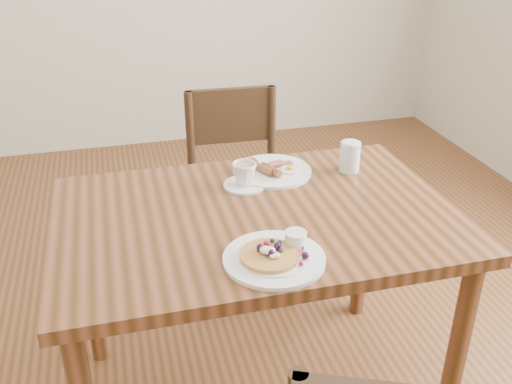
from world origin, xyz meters
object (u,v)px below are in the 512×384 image
at_px(teacup_saucer, 244,176).
at_px(pancake_plate, 275,255).
at_px(dining_table, 256,240).
at_px(breakfast_plate, 271,170).
at_px(water_glass, 350,157).
at_px(chair_far, 237,185).

bearing_deg(teacup_saucer, pancake_plate, -93.27).
distance_m(dining_table, pancake_plate, 0.28).
xyz_separation_m(dining_table, breakfast_plate, (0.12, 0.26, 0.11)).
xyz_separation_m(pancake_plate, breakfast_plate, (0.14, 0.51, -0.00)).
xyz_separation_m(dining_table, teacup_saucer, (0.01, 0.18, 0.14)).
bearing_deg(water_glass, pancake_plate, -131.10).
relative_size(dining_table, teacup_saucer, 8.57).
bearing_deg(chair_far, dining_table, 84.28).
distance_m(chair_far, breakfast_plate, 0.52).
bearing_deg(pancake_plate, breakfast_plate, 75.00).
distance_m(dining_table, chair_far, 0.72).
bearing_deg(pancake_plate, chair_far, 82.98).
distance_m(dining_table, teacup_saucer, 0.23).
height_order(dining_table, chair_far, chair_far).
xyz_separation_m(dining_table, chair_far, (0.10, 0.70, -0.16)).
bearing_deg(breakfast_plate, water_glass, -10.31).
relative_size(dining_table, chair_far, 1.36).
distance_m(teacup_saucer, water_glass, 0.38).
xyz_separation_m(dining_table, water_glass, (0.39, 0.21, 0.15)).
bearing_deg(teacup_saucer, chair_far, 79.84).
height_order(pancake_plate, teacup_saucer, teacup_saucer).
distance_m(chair_far, teacup_saucer, 0.60).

